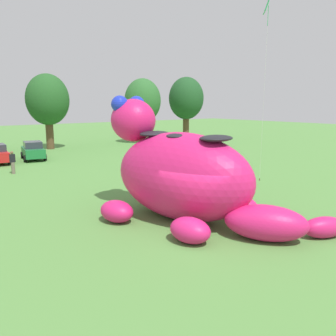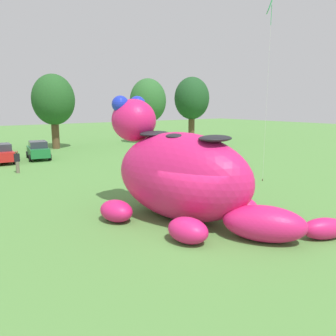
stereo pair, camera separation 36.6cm
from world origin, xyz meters
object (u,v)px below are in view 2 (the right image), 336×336
car_green (38,150)px  tethered_flying_kite (272,4)px  spectator_near_inflatable (17,162)px  car_red (1,153)px  giant_inflatable_creature (182,175)px  spectator_mid_field (168,149)px

car_green → tethered_flying_kite: 23.37m
car_green → spectator_near_inflatable: size_ratio=2.52×
car_red → spectator_near_inflatable: (0.10, -5.59, -0.01)m
giant_inflatable_creature → car_green: 21.37m
car_red → spectator_mid_field: (13.57, -6.37, -0.01)m
spectator_mid_field → tethered_flying_kite: 15.78m
car_green → giant_inflatable_creature: bearing=-88.6°
car_green → tethered_flying_kite: bearing=-62.4°
spectator_near_inflatable → tethered_flying_kite: (12.84, -12.63, 10.40)m
spectator_mid_field → car_red: bearing=154.9°
spectator_mid_field → tethered_flying_kite: size_ratio=0.14×
tethered_flying_kite → car_green: bearing=117.6°
spectator_near_inflatable → spectator_mid_field: 13.49m
car_green → spectator_mid_field: 12.31m
spectator_near_inflatable → car_green: bearing=62.0°
giant_inflatable_creature → car_red: size_ratio=2.42×
spectator_near_inflatable → spectator_mid_field: size_ratio=1.00×
car_green → car_red: bearing=-174.3°
giant_inflatable_creature → tethered_flying_kite: size_ratio=0.83×
giant_inflatable_creature → spectator_mid_field: (9.81, 14.63, -1.18)m
giant_inflatable_creature → tethered_flying_kite: tethered_flying_kite is taller
car_green → spectator_near_inflatable: bearing=-118.0°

